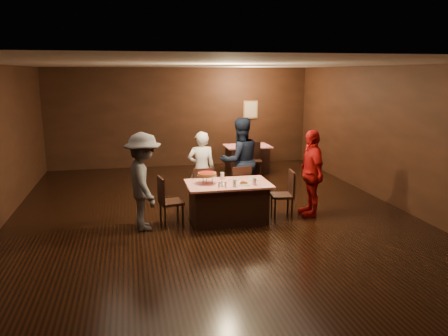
% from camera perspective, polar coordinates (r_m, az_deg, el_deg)
% --- Properties ---
extents(room, '(10.00, 10.04, 3.02)m').
position_cam_1_polar(room, '(8.55, -1.70, 7.61)').
color(room, black).
rests_on(room, ground).
extents(main_table, '(1.60, 1.00, 0.77)m').
position_cam_1_polar(main_table, '(8.49, 0.54, -4.48)').
color(main_table, '#B0100B').
rests_on(main_table, ground).
extents(back_table, '(1.30, 0.90, 0.77)m').
position_cam_1_polar(back_table, '(12.77, 3.04, 1.24)').
color(back_table, red).
rests_on(back_table, ground).
extents(chair_far_left, '(0.45, 0.45, 0.95)m').
position_cam_1_polar(chair_far_left, '(9.10, -2.97, -2.75)').
color(chair_far_left, black).
rests_on(chair_far_left, ground).
extents(chair_far_right, '(0.47, 0.47, 0.95)m').
position_cam_1_polar(chair_far_right, '(9.26, 1.92, -2.47)').
color(chair_far_right, black).
rests_on(chair_far_right, ground).
extents(chair_end_left, '(0.49, 0.49, 0.95)m').
position_cam_1_polar(chair_end_left, '(8.30, -6.90, -4.32)').
color(chair_end_left, black).
rests_on(chair_end_left, ground).
extents(chair_end_right, '(0.47, 0.47, 0.95)m').
position_cam_1_polar(chair_end_right, '(8.77, 7.58, -3.43)').
color(chair_end_right, black).
rests_on(chair_end_right, ground).
extents(chair_back_near, '(0.47, 0.47, 0.95)m').
position_cam_1_polar(chair_back_near, '(12.09, 3.91, 1.04)').
color(chair_back_near, black).
rests_on(chair_back_near, ground).
extents(chair_back_far, '(0.43, 0.43, 0.95)m').
position_cam_1_polar(chair_back_far, '(13.32, 2.36, 2.11)').
color(chair_back_far, black).
rests_on(chair_back_far, ground).
extents(diner_white_jacket, '(0.61, 0.41, 1.62)m').
position_cam_1_polar(diner_white_jacket, '(9.44, -2.97, -0.09)').
color(diner_white_jacket, white).
rests_on(diner_white_jacket, ground).
extents(diner_navy_hoodie, '(1.03, 0.86, 1.90)m').
position_cam_1_polar(diner_navy_hoodie, '(9.57, 2.11, 0.94)').
color(diner_navy_hoodie, black).
rests_on(diner_navy_hoodie, ground).
extents(diner_grey_knit, '(0.83, 1.24, 1.80)m').
position_cam_1_polar(diner_grey_knit, '(8.10, -10.45, -1.74)').
color(diner_grey_knit, '#4C4D50').
rests_on(diner_grey_knit, ground).
extents(diner_red_shirt, '(0.49, 1.05, 1.75)m').
position_cam_1_polar(diner_red_shirt, '(8.92, 11.32, -0.65)').
color(diner_red_shirt, '#AE0F10').
rests_on(diner_red_shirt, ground).
extents(pizza_stand, '(0.38, 0.38, 0.22)m').
position_cam_1_polar(pizza_stand, '(8.32, -2.22, -0.81)').
color(pizza_stand, black).
rests_on(pizza_stand, main_table).
extents(plate_with_slice, '(0.25, 0.25, 0.06)m').
position_cam_1_polar(plate_with_slice, '(8.27, 2.51, -2.00)').
color(plate_with_slice, white).
rests_on(plate_with_slice, main_table).
extents(plate_empty, '(0.25, 0.25, 0.01)m').
position_cam_1_polar(plate_empty, '(8.66, 3.87, -1.47)').
color(plate_empty, white).
rests_on(plate_empty, main_table).
extents(glass_front_left, '(0.08, 0.08, 0.14)m').
position_cam_1_polar(glass_front_left, '(8.10, 1.36, -1.97)').
color(glass_front_left, silver).
rests_on(glass_front_left, main_table).
extents(glass_front_right, '(0.08, 0.08, 0.14)m').
position_cam_1_polar(glass_front_right, '(8.25, 3.98, -1.74)').
color(glass_front_right, silver).
rests_on(glass_front_right, main_table).
extents(glass_back, '(0.08, 0.08, 0.14)m').
position_cam_1_polar(glass_back, '(8.65, -0.22, -1.05)').
color(glass_back, silver).
rests_on(glass_back, main_table).
extents(condiments, '(0.17, 0.10, 0.09)m').
position_cam_1_polar(condiments, '(8.07, -0.26, -2.18)').
color(condiments, silver).
rests_on(condiments, main_table).
extents(napkin_center, '(0.19, 0.19, 0.01)m').
position_cam_1_polar(napkin_center, '(8.46, 2.53, -1.83)').
color(napkin_center, white).
rests_on(napkin_center, main_table).
extents(napkin_left, '(0.21, 0.21, 0.01)m').
position_cam_1_polar(napkin_left, '(8.31, -0.39, -2.08)').
color(napkin_left, white).
rests_on(napkin_left, main_table).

